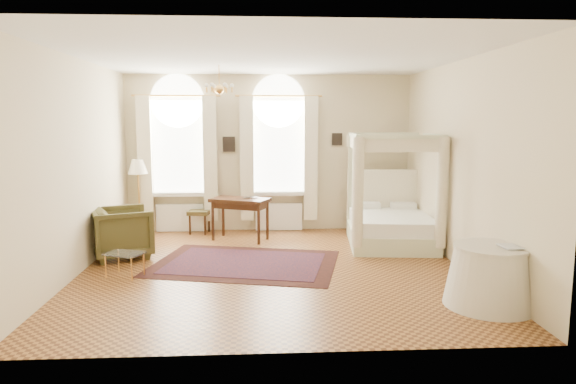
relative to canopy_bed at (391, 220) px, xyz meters
name	(u,v)px	position (x,y,z in m)	size (l,w,h in m)	color
ground	(274,269)	(-2.26, -1.47, -0.48)	(6.00, 6.00, 0.00)	#9D652D
room_walls	(273,144)	(-2.26, -1.47, 1.50)	(6.00, 6.00, 6.00)	beige
window_left	(178,162)	(-4.16, 1.40, 1.01)	(1.62, 0.27, 3.29)	white
window_right	(279,161)	(-2.06, 1.40, 1.01)	(1.62, 0.27, 3.29)	white
chandelier	(219,88)	(-3.16, -0.27, 2.43)	(0.51, 0.45, 0.50)	gold
wall_pictures	(273,142)	(-2.18, 1.50, 1.41)	(2.54, 0.03, 0.39)	black
canopy_bed	(391,220)	(0.00, 0.00, 0.00)	(1.78, 2.10, 2.11)	beige
nightstand	(371,218)	(-0.11, 1.23, -0.21)	(0.38, 0.35, 0.55)	#371B0F
nightstand_lamp	(368,192)	(-0.17, 1.30, 0.36)	(0.30, 0.30, 0.44)	gold
writing_desk	(240,204)	(-2.86, 0.57, 0.23)	(1.25, 0.96, 0.83)	#371B0F
laptop	(250,197)	(-2.67, 0.63, 0.37)	(0.30, 0.20, 0.02)	black
stool	(199,214)	(-3.73, 1.23, -0.07)	(0.49, 0.49, 0.49)	#493D1F
armchair	(122,232)	(-4.84, -0.61, -0.04)	(0.93, 0.96, 0.87)	#413C1C
coffee_table	(124,255)	(-4.52, -1.75, -0.15)	(0.64, 0.55, 0.37)	white
floor_lamp	(138,171)	(-4.96, 1.23, 0.85)	(0.40, 0.40, 1.55)	gold
oriental_rug	(245,263)	(-2.72, -1.15, -0.47)	(3.35, 2.73, 0.01)	#3A150D
side_table	(490,276)	(0.44, -3.26, -0.10)	(1.14, 1.14, 0.78)	beige
book	(502,247)	(0.50, -3.39, 0.31)	(0.22, 0.29, 0.03)	black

